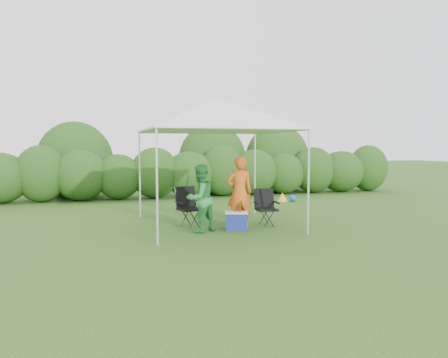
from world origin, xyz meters
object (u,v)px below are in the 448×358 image
object	(u,v)px
man	(239,192)
chair_right	(266,205)
canopy	(215,115)
chair_left	(188,204)
woman	(200,198)
cooler	(236,221)

from	to	relation	value
man	chair_right	bearing A→B (deg)	-160.79
canopy	chair_left	bearing A→B (deg)	166.81
man	woman	bearing A→B (deg)	16.06
chair_right	woman	world-z (taller)	woman
canopy	man	size ratio (longest dim) A/B	2.00
chair_left	man	bearing A→B (deg)	-44.97
canopy	chair_right	xyz separation A→B (m)	(1.10, -0.24, -2.00)
chair_right	woman	size ratio (longest dim) A/B	0.58
canopy	man	xyz separation A→B (m)	(0.42, -0.41, -1.69)
chair_right	chair_left	bearing A→B (deg)	171.59
woman	cooler	world-z (taller)	woman
woman	cooler	size ratio (longest dim) A/B	2.55
man	cooler	distance (m)	0.63
cooler	woman	bearing A→B (deg)	-165.50
chair_right	cooler	distance (m)	0.93
canopy	cooler	world-z (taller)	canopy
canopy	chair_right	bearing A→B (deg)	-12.28
canopy	chair_right	distance (m)	2.30
chair_left	chair_right	bearing A→B (deg)	-29.07
canopy	cooler	xyz separation A→B (m)	(0.29, -0.61, -2.26)
canopy	cooler	size ratio (longest dim) A/B	5.66
canopy	cooler	distance (m)	2.36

